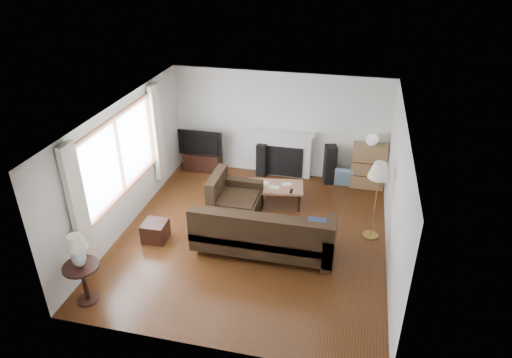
% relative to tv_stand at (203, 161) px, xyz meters
% --- Properties ---
extents(room, '(5.10, 5.60, 2.54)m').
position_rel_tv_stand_xyz_m(room, '(1.84, -2.50, 1.03)').
color(room, '#492510').
rests_on(room, ground).
extents(window, '(0.12, 2.74, 1.54)m').
position_rel_tv_stand_xyz_m(window, '(-0.61, -2.70, 1.33)').
color(window, brown).
rests_on(window, room).
extents(curtain_near, '(0.10, 0.35, 2.10)m').
position_rel_tv_stand_xyz_m(curtain_near, '(-0.56, -4.22, 1.18)').
color(curtain_near, silver).
rests_on(curtain_near, room).
extents(curtain_far, '(0.10, 0.35, 2.10)m').
position_rel_tv_stand_xyz_m(curtain_far, '(-0.56, -1.18, 1.18)').
color(curtain_far, silver).
rests_on(curtain_far, room).
extents(fireplace, '(1.40, 0.26, 1.15)m').
position_rel_tv_stand_xyz_m(fireplace, '(1.99, 0.14, 0.35)').
color(fireplace, white).
rests_on(fireplace, room).
extents(tv_stand, '(0.89, 0.40, 0.45)m').
position_rel_tv_stand_xyz_m(tv_stand, '(0.00, 0.00, 0.00)').
color(tv_stand, black).
rests_on(tv_stand, ground).
extents(television, '(1.08, 0.14, 0.62)m').
position_rel_tv_stand_xyz_m(television, '(0.00, 0.00, 0.53)').
color(television, black).
rests_on(television, tv_stand).
extents(speaker_left, '(0.25, 0.29, 0.81)m').
position_rel_tv_stand_xyz_m(speaker_left, '(1.47, 0.05, 0.18)').
color(speaker_left, black).
rests_on(speaker_left, ground).
extents(speaker_right, '(0.32, 0.36, 0.91)m').
position_rel_tv_stand_xyz_m(speaker_right, '(3.08, 0.04, 0.23)').
color(speaker_right, black).
rests_on(speaker_right, ground).
extents(bookshelf, '(0.75, 0.36, 1.03)m').
position_rel_tv_stand_xyz_m(bookshelf, '(3.94, 0.03, 0.29)').
color(bookshelf, olive).
rests_on(bookshelf, ground).
extents(globe_lamp, '(0.28, 0.28, 0.28)m').
position_rel_tv_stand_xyz_m(globe_lamp, '(3.94, 0.03, 0.95)').
color(globe_lamp, white).
rests_on(globe_lamp, bookshelf).
extents(sectional_sofa, '(2.76, 2.01, 0.89)m').
position_rel_tv_stand_xyz_m(sectional_sofa, '(2.15, -2.87, 0.22)').
color(sectional_sofa, black).
rests_on(sectional_sofa, ground).
extents(coffee_table, '(1.27, 0.82, 0.46)m').
position_rel_tv_stand_xyz_m(coffee_table, '(2.03, -1.25, 0.01)').
color(coffee_table, '#A26A4D').
rests_on(coffee_table, ground).
extents(footstool, '(0.45, 0.45, 0.37)m').
position_rel_tv_stand_xyz_m(footstool, '(0.07, -3.00, -0.04)').
color(footstool, black).
rests_on(footstool, ground).
extents(floor_lamp, '(0.51, 0.51, 1.57)m').
position_rel_tv_stand_xyz_m(floor_lamp, '(4.06, -1.97, 0.56)').
color(floor_lamp, '#A77E3A').
rests_on(floor_lamp, ground).
extents(side_table, '(0.55, 0.55, 0.69)m').
position_rel_tv_stand_xyz_m(side_table, '(-0.31, -4.77, 0.12)').
color(side_table, black).
rests_on(side_table, ground).
extents(table_lamp, '(0.34, 0.34, 0.55)m').
position_rel_tv_stand_xyz_m(table_lamp, '(-0.31, -4.77, 0.74)').
color(table_lamp, silver).
rests_on(table_lamp, side_table).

